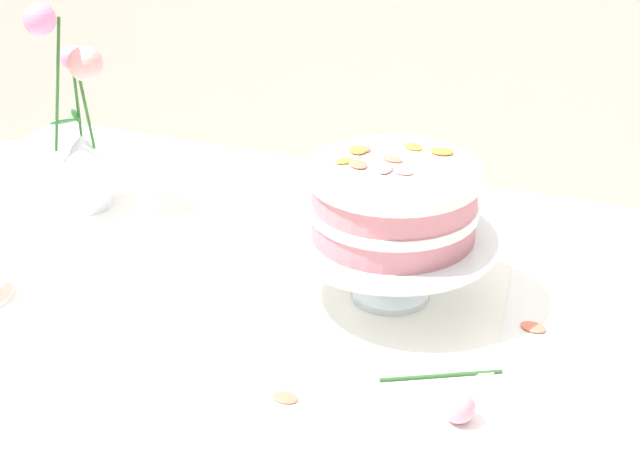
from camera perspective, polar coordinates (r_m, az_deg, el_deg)
The scene contains 8 objects.
dining_table at distance 1.48m, azimuth -2.70°, elevation -7.61°, with size 1.40×1.00×0.74m.
linen_napkin at distance 1.46m, azimuth 3.90°, elevation -3.80°, with size 0.32×0.32×0.00m, color white.
cake_stand at distance 1.42m, azimuth 4.00°, elevation -0.98°, with size 0.29×0.29×0.10m.
layer_cake at distance 1.39m, azimuth 4.09°, elevation 1.53°, with size 0.23×0.23×0.11m.
flower_vase at distance 1.72m, azimuth -13.15°, elevation 5.01°, with size 0.10×0.11×0.35m.
fallen_rose at distance 1.23m, azimuth 7.63°, elevation -9.65°, with size 0.14×0.14×0.04m.
loose_petal_0 at distance 1.42m, azimuth 11.71°, elevation -5.36°, with size 0.04×0.03×0.01m, color #E56B51.
loose_petal_3 at distance 1.26m, azimuth -1.94°, elevation -9.32°, with size 0.03×0.02×0.00m, color #E56B51.
Camera 1 is at (0.50, -1.13, 1.49)m, focal length 57.86 mm.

